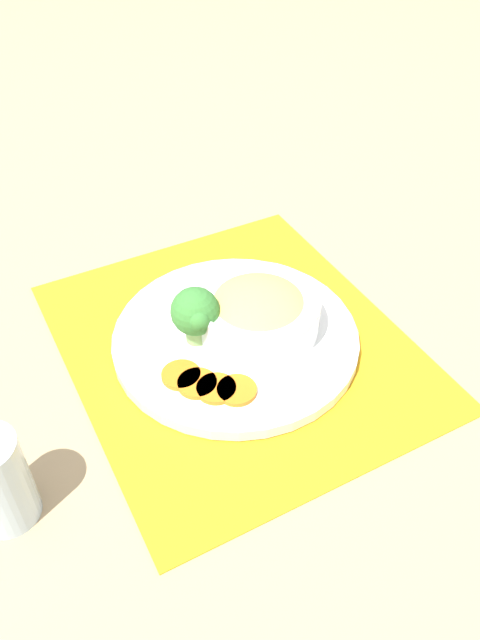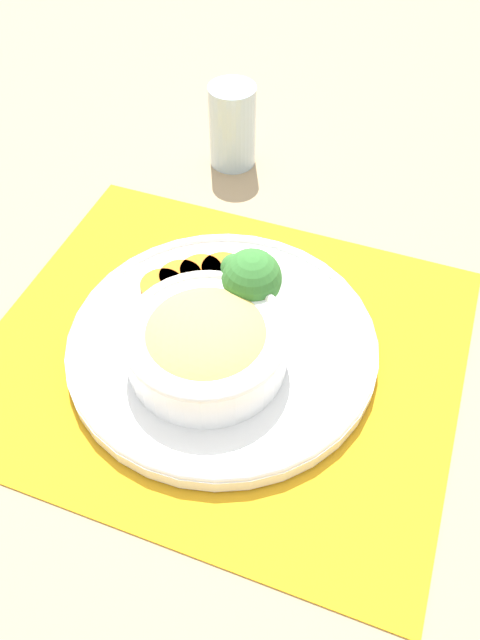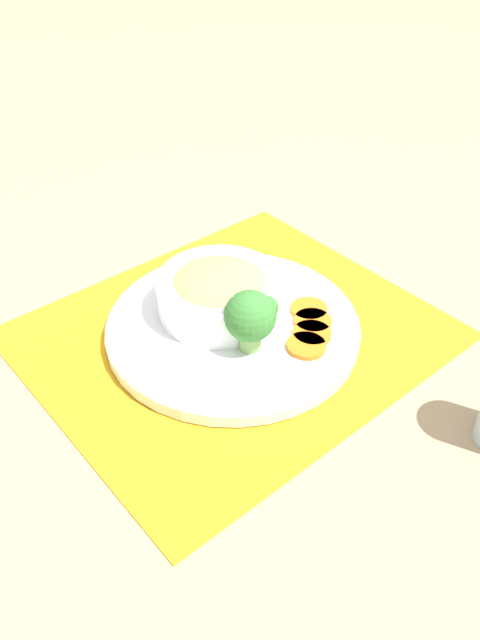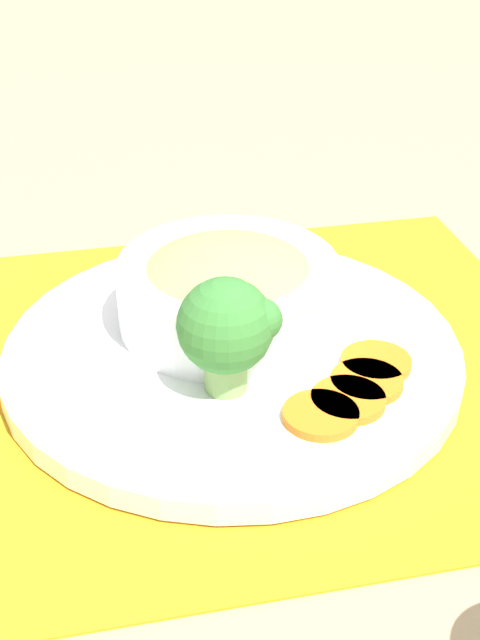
% 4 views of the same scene
% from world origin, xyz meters
% --- Properties ---
extents(ground_plane, '(4.00, 4.00, 0.00)m').
position_xyz_m(ground_plane, '(0.00, 0.00, 0.00)').
color(ground_plane, tan).
extents(placemat, '(0.53, 0.48, 0.00)m').
position_xyz_m(placemat, '(0.00, 0.00, 0.00)').
color(placemat, orange).
rests_on(placemat, ground_plane).
extents(plate, '(0.32, 0.32, 0.02)m').
position_xyz_m(plate, '(0.00, 0.00, 0.02)').
color(plate, white).
rests_on(plate, placemat).
extents(bowl, '(0.16, 0.16, 0.06)m').
position_xyz_m(bowl, '(-0.01, -0.03, 0.05)').
color(bowl, white).
rests_on(bowl, plate).
extents(broccoli_floret, '(0.06, 0.06, 0.08)m').
position_xyz_m(broccoli_floret, '(0.02, 0.05, 0.07)').
color(broccoli_floret, '#84AD5B').
rests_on(broccoli_floret, plate).
extents(carrot_slice_near, '(0.05, 0.05, 0.01)m').
position_xyz_m(carrot_slice_near, '(-0.02, 0.10, 0.02)').
color(carrot_slice_near, orange).
rests_on(carrot_slice_near, plate).
extents(carrot_slice_middle, '(0.05, 0.05, 0.01)m').
position_xyz_m(carrot_slice_middle, '(-0.05, 0.09, 0.02)').
color(carrot_slice_middle, orange).
rests_on(carrot_slice_middle, plate).
extents(carrot_slice_far, '(0.05, 0.05, 0.01)m').
position_xyz_m(carrot_slice_far, '(-0.07, 0.07, 0.02)').
color(carrot_slice_far, orange).
rests_on(carrot_slice_far, plate).
extents(carrot_slice_extra, '(0.05, 0.05, 0.01)m').
position_xyz_m(carrot_slice_extra, '(-0.08, 0.06, 0.02)').
color(carrot_slice_extra, orange).
rests_on(carrot_slice_extra, plate).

